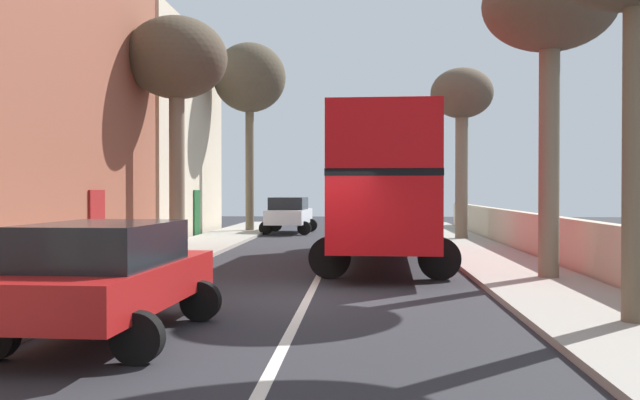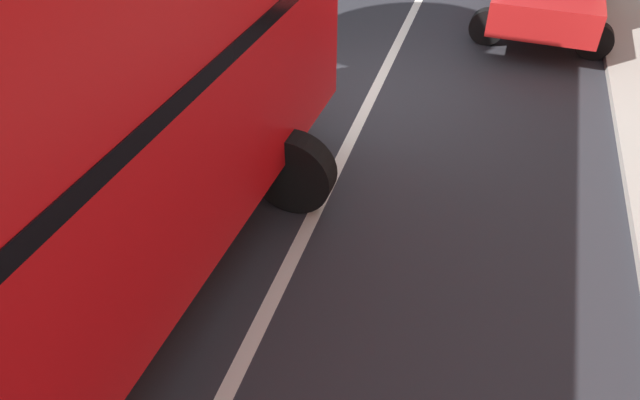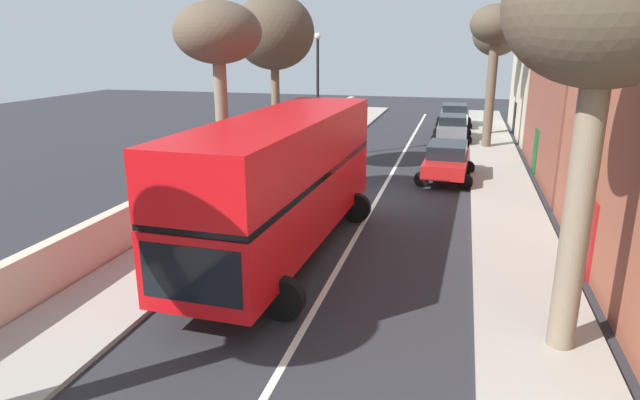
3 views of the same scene
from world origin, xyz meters
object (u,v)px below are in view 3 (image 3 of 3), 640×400
parked_car_grey_left_0 (452,126)px  street_tree_right_1 (274,34)px  street_tree_left_4 (605,16)px  street_tree_left_6 (497,36)px  street_tree_right_3 (218,38)px  parked_car_red_left_2 (447,159)px  street_tree_left_0 (496,30)px  lamppost_right (318,86)px  double_decker_bus (284,177)px  litter_bin_right (320,132)px  parked_car_silver_left_3 (454,114)px

parked_car_grey_left_0 → street_tree_right_1: bearing=56.5°
street_tree_left_4 → street_tree_left_6: size_ratio=1.01×
street_tree_right_1 → street_tree_right_3: size_ratio=1.09×
parked_car_red_left_2 → street_tree_left_6: size_ratio=0.59×
parked_car_red_left_2 → street_tree_left_0: size_ratio=0.58×
parked_car_grey_left_0 → lamppost_right: (6.80, 7.23, 2.90)m
parked_car_grey_left_0 → lamppost_right: 10.34m
double_decker_bus → street_tree_left_0: 20.28m
double_decker_bus → street_tree_left_6: (-6.53, -23.88, 3.99)m
street_tree_left_4 → litter_bin_right: bearing=-63.8°
double_decker_bus → street_tree_left_0: street_tree_left_0 is taller
street_tree_left_0 → street_tree_right_1: 13.54m
street_tree_left_4 → parked_car_grey_left_0: bearing=-83.5°
parked_car_red_left_2 → street_tree_right_1: (7.64, 1.16, 5.41)m
street_tree_left_4 → street_tree_left_0: bearing=-88.1°
street_tree_left_0 → lamppost_right: bearing=30.6°
parked_car_red_left_2 → street_tree_left_0: street_tree_left_0 is taller
double_decker_bus → street_tree_left_0: (-6.21, -18.83, 4.26)m
street_tree_right_3 → street_tree_left_6: 22.41m
double_decker_bus → parked_car_grey_left_0: (-4.20, -20.85, -1.44)m
litter_bin_right → street_tree_left_6: bearing=-149.9°
street_tree_left_6 → lamppost_right: street_tree_left_6 is taller
street_tree_left_4 → litter_bin_right: (10.56, -21.44, -5.76)m
parked_car_red_left_2 → street_tree_right_1: size_ratio=0.58×
street_tree_left_6 → litter_bin_right: (10.13, 5.88, -5.67)m
street_tree_right_3 → street_tree_left_0: bearing=-123.3°
parked_car_grey_left_0 → litter_bin_right: parked_car_grey_left_0 is taller
street_tree_left_0 → lamppost_right: size_ratio=1.25×
parked_car_silver_left_3 → street_tree_right_1: 19.80m
parked_car_grey_left_0 → parked_car_red_left_2: parked_car_red_left_2 is taller
parked_car_red_left_2 → lamppost_right: 8.02m
parked_car_silver_left_3 → lamppost_right: (6.80, 13.17, 2.87)m
street_tree_right_1 → street_tree_left_6: 17.64m
street_tree_left_0 → litter_bin_right: street_tree_left_0 is taller
street_tree_left_6 → litter_bin_right: 13.01m
street_tree_right_3 → street_tree_left_6: bearing=-116.9°
street_tree_right_3 → parked_car_silver_left_3: bearing=-108.8°
double_decker_bus → street_tree_right_1: (3.43, -9.33, 3.99)m
parked_car_silver_left_3 → street_tree_left_0: (-2.02, 7.96, 5.68)m
street_tree_right_3 → lamppost_right: bearing=-95.8°
street_tree_right_3 → double_decker_bus: bearing=132.6°
parked_car_silver_left_3 → street_tree_right_1: bearing=66.4°
parked_car_grey_left_0 → litter_bin_right: (7.80, 2.84, -0.23)m
parked_car_silver_left_3 → litter_bin_right: 11.75m
parked_car_red_left_2 → street_tree_right_3: 11.44m
parked_car_red_left_2 → street_tree_left_4: 15.21m
parked_car_red_left_2 → street_tree_left_0: bearing=-103.6°
street_tree_left_0 → street_tree_right_1: size_ratio=1.00×
street_tree_left_0 → street_tree_left_4: size_ratio=1.00×
parked_car_red_left_2 → lamppost_right: (6.80, -3.13, 2.87)m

